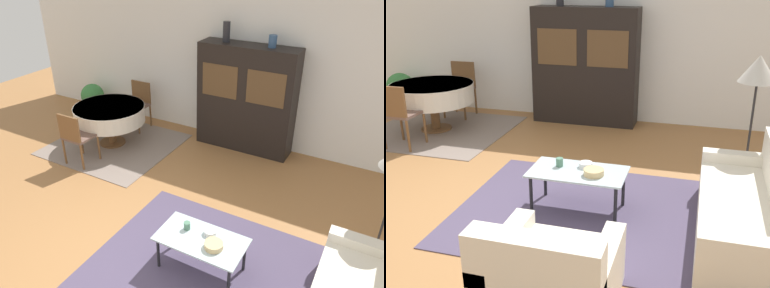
{
  "view_description": "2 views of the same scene",
  "coord_description": "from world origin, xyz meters",
  "views": [
    {
      "loc": [
        2.4,
        -2.52,
        3.35
      ],
      "look_at": [
        0.2,
        1.4,
        0.95
      ],
      "focal_mm": 35.0,
      "sensor_mm": 36.0,
      "label": 1
    },
    {
      "loc": [
        2.1,
        -3.78,
        2.34
      ],
      "look_at": [
        0.93,
        0.3,
        0.75
      ],
      "focal_mm": 42.0,
      "sensor_mm": 36.0,
      "label": 2
    }
  ],
  "objects": [
    {
      "name": "area_rug",
      "position": [
        1.0,
        0.28,
        0.01
      ],
      "size": [
        2.63,
        2.19,
        0.01
      ],
      "color": "#4C425B",
      "rests_on": "ground_plane"
    },
    {
      "name": "vase_short",
      "position": [
        0.58,
        3.34,
        2.0
      ],
      "size": [
        0.13,
        0.13,
        0.2
      ],
      "color": "#33517A",
      "rests_on": "display_cabinet"
    },
    {
      "name": "wall_back",
      "position": [
        0.0,
        3.63,
        1.35
      ],
      "size": [
        10.0,
        0.06,
        2.7
      ],
      "color": "white",
      "rests_on": "ground_plane"
    },
    {
      "name": "potted_plant",
      "position": [
        -3.32,
        3.19,
        0.37
      ],
      "size": [
        0.5,
        0.5,
        0.67
      ],
      "color": "beige",
      "rests_on": "ground_plane"
    },
    {
      "name": "display_cabinet",
      "position": [
        0.2,
        3.34,
        0.95
      ],
      "size": [
        1.72,
        0.48,
        1.9
      ],
      "color": "black",
      "rests_on": "ground_plane"
    },
    {
      "name": "bowl",
      "position": [
        1.12,
        0.25,
        0.48
      ],
      "size": [
        0.21,
        0.21,
        0.07
      ],
      "color": "tan",
      "rests_on": "coffee_table"
    },
    {
      "name": "bowl_small",
      "position": [
        0.99,
        0.42,
        0.48
      ],
      "size": [
        0.15,
        0.15,
        0.05
      ],
      "color": "white",
      "rests_on": "coffee_table"
    },
    {
      "name": "coffee_table",
      "position": [
        0.93,
        0.3,
        0.41
      ],
      "size": [
        1.01,
        0.55,
        0.44
      ],
      "color": "black",
      "rests_on": "area_rug"
    },
    {
      "name": "dining_chair_far",
      "position": [
        -2.01,
        3.1,
        0.55
      ],
      "size": [
        0.44,
        0.44,
        0.93
      ],
      "rotation": [
        0.0,
        0.0,
        3.14
      ],
      "color": "brown",
      "rests_on": "dining_rug"
    },
    {
      "name": "dining_table",
      "position": [
        -2.01,
        2.24,
        0.61
      ],
      "size": [
        1.3,
        1.3,
        0.75
      ],
      "color": "brown",
      "rests_on": "dining_rug"
    },
    {
      "name": "ground_plane",
      "position": [
        0.0,
        0.0,
        0.0
      ],
      "size": [
        14.0,
        14.0,
        0.0
      ],
      "primitive_type": "plane",
      "color": "#9E6B3D"
    },
    {
      "name": "vase_tall",
      "position": [
        -0.23,
        3.34,
        2.06
      ],
      "size": [
        0.12,
        0.12,
        0.34
      ],
      "color": "#232328",
      "rests_on": "display_cabinet"
    },
    {
      "name": "dining_rug",
      "position": [
        -1.93,
        2.22,
        0.01
      ],
      "size": [
        2.18,
        2.09,
        0.01
      ],
      "color": "gray",
      "rests_on": "ground_plane"
    },
    {
      "name": "dining_chair_near",
      "position": [
        -2.01,
        1.38,
        0.55
      ],
      "size": [
        0.44,
        0.44,
        0.93
      ],
      "color": "brown",
      "rests_on": "dining_rug"
    },
    {
      "name": "cup",
      "position": [
        0.71,
        0.37,
        0.5
      ],
      "size": [
        0.08,
        0.08,
        0.09
      ],
      "color": "#4C7A60",
      "rests_on": "coffee_table"
    }
  ]
}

